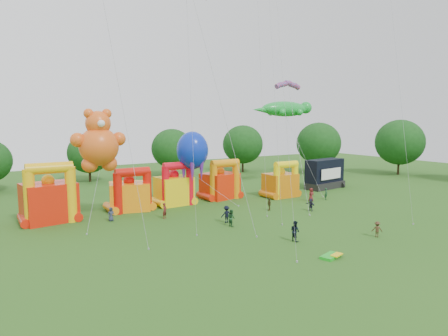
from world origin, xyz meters
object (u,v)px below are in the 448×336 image
bouncy_castle_0 (49,199)px  stage_trailer (325,174)px  gecko_kite (296,137)px  bouncy_castle_2 (175,188)px  spectator_0 (111,214)px  octopus_kite (203,170)px  spectator_4 (269,204)px  teddy_bear_kite (96,169)px

bouncy_castle_0 → stage_trailer: size_ratio=0.88×
stage_trailer → gecko_kite: gecko_kite is taller
stage_trailer → bouncy_castle_0: bearing=179.4°
bouncy_castle_2 → spectator_0: bouncy_castle_2 is taller
stage_trailer → octopus_kite: 23.82m
gecko_kite → spectator_4: 17.86m
bouncy_castle_0 → stage_trailer: bearing=-0.6°
octopus_kite → stage_trailer: bearing=2.1°
bouncy_castle_0 → stage_trailer: (42.68, -0.43, -0.24)m
stage_trailer → spectator_4: (-18.11, -8.07, -1.56)m
bouncy_castle_2 → spectator_0: bearing=-156.9°
stage_trailer → spectator_4: size_ratio=4.88×
stage_trailer → spectator_4: bearing=-156.0°
bouncy_castle_2 → gecko_kite: bearing=0.4°
stage_trailer → octopus_kite: bearing=-177.9°
stage_trailer → gecko_kite: bearing=164.4°
bouncy_castle_0 → bouncy_castle_2: bouncy_castle_0 is taller
stage_trailer → spectator_0: size_ratio=4.90×
stage_trailer → teddy_bear_kite: bearing=-176.0°
gecko_kite → spectator_4: (-12.93, -9.52, -7.81)m
teddy_bear_kite → spectator_4: teddy_bear_kite is taller
bouncy_castle_0 → spectator_0: size_ratio=4.29×
bouncy_castle_2 → spectator_4: (8.78, -9.38, -1.46)m
teddy_bear_kite → bouncy_castle_0: bearing=145.5°
bouncy_castle_2 → gecko_kite: (21.71, 0.14, 6.35)m
spectator_4 → teddy_bear_kite: bearing=-86.3°
teddy_bear_kite → spectator_4: (20.02, -5.38, -5.29)m
bouncy_castle_0 → spectator_0: (5.92, -3.34, -1.80)m
spectator_0 → stage_trailer: bearing=-3.7°
teddy_bear_kite → octopus_kite: teddy_bear_kite is taller
bouncy_castle_2 → teddy_bear_kite: teddy_bear_kite is taller
bouncy_castle_0 → gecko_kite: size_ratio=0.47×
stage_trailer → gecko_kite: size_ratio=0.54×
bouncy_castle_2 → teddy_bear_kite: bearing=-160.4°
teddy_bear_kite → spectator_4: 21.39m
stage_trailer → spectator_0: 36.91m
bouncy_castle_0 → spectator_4: (24.57, -8.50, -1.80)m
bouncy_castle_2 → octopus_kite: octopus_kite is taller
bouncy_castle_0 → bouncy_castle_2: size_ratio=1.16×
spectator_4 → octopus_kite: bearing=-123.6°
octopus_kite → spectator_4: size_ratio=6.21×
teddy_bear_kite → octopus_kite: (14.45, 1.84, -1.38)m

